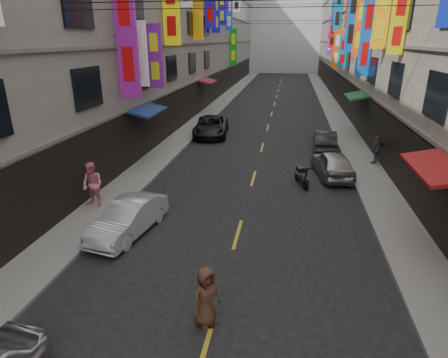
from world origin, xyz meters
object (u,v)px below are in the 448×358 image
at_px(car_left_mid, 128,218).
at_px(pedestrian_rfar, 377,150).
at_px(pedestrian_crossing, 206,297).
at_px(pedestrian_lfar, 93,185).
at_px(car_left_far, 211,126).
at_px(car_right_far, 325,140).
at_px(car_right_mid, 332,164).
at_px(scooter_far_right, 301,176).

xyz_separation_m(car_left_mid, pedestrian_rfar, (10.56, 9.88, 0.30)).
distance_m(car_left_mid, pedestrian_rfar, 14.46).
xyz_separation_m(car_left_mid, pedestrian_crossing, (3.81, -4.10, 0.18)).
height_order(pedestrian_lfar, pedestrian_crossing, pedestrian_lfar).
height_order(car_left_far, car_right_far, car_left_far).
bearing_deg(pedestrian_crossing, car_left_far, 50.14).
bearing_deg(car_right_mid, car_left_far, -52.21).
bearing_deg(pedestrian_lfar, car_right_mid, 46.75).
bearing_deg(car_right_mid, scooter_far_right, 35.82).
relative_size(scooter_far_right, pedestrian_crossing, 1.09).
distance_m(car_left_far, pedestrian_lfar, 13.62).
relative_size(scooter_far_right, car_left_far, 0.35).
bearing_deg(car_left_mid, scooter_far_right, 53.55).
xyz_separation_m(car_left_mid, car_right_mid, (7.96, 7.65, 0.05)).
xyz_separation_m(scooter_far_right, car_right_far, (1.60, 6.61, 0.19)).
height_order(pedestrian_rfar, pedestrian_crossing, pedestrian_rfar).
xyz_separation_m(scooter_far_right, car_left_mid, (-6.36, -6.07, 0.18)).
bearing_deg(scooter_far_right, car_left_mid, 26.49).
bearing_deg(pedestrian_rfar, car_right_far, -87.61).
relative_size(car_left_far, car_right_far, 1.32).
height_order(scooter_far_right, car_right_far, car_right_far).
relative_size(scooter_far_right, car_right_far, 0.46).
relative_size(car_right_mid, pedestrian_crossing, 2.46).
bearing_deg(pedestrian_crossing, car_right_mid, 19.41).
height_order(scooter_far_right, pedestrian_lfar, pedestrian_lfar).
xyz_separation_m(pedestrian_lfar, pedestrian_rfar, (12.87, 8.08, -0.15)).
bearing_deg(scooter_far_right, car_right_mid, -152.57).
relative_size(car_left_mid, pedestrian_crossing, 2.35).
xyz_separation_m(car_right_far, pedestrian_rfar, (2.60, -2.80, 0.29)).
relative_size(scooter_far_right, car_left_mid, 0.46).
xyz_separation_m(scooter_far_right, pedestrian_lfar, (-8.67, -4.27, 0.64)).
relative_size(car_left_far, pedestrian_crossing, 3.15).
bearing_deg(car_left_mid, car_right_far, 67.77).
distance_m(car_right_mid, pedestrian_rfar, 3.43).
height_order(car_left_far, pedestrian_lfar, pedestrian_lfar).
bearing_deg(car_right_far, car_left_far, -15.65).
bearing_deg(scooter_far_right, pedestrian_rfar, -154.98).
bearing_deg(car_right_mid, pedestrian_crossing, 61.77).
height_order(car_left_mid, car_right_far, car_right_far).
height_order(car_left_mid, pedestrian_rfar, pedestrian_rfar).
bearing_deg(car_left_far, car_left_mid, -95.99).
bearing_deg(car_right_far, pedestrian_lfar, 48.67).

